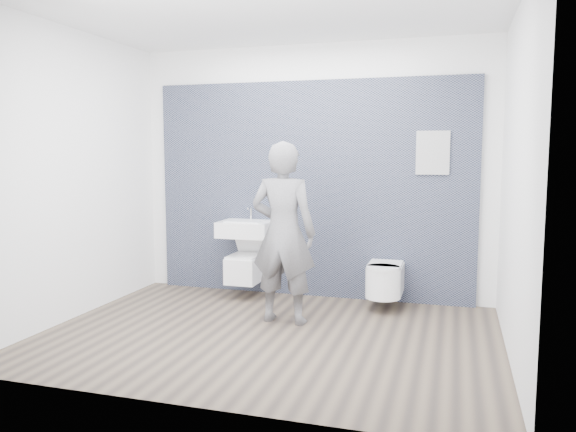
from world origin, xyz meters
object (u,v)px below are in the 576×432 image
(washbasin, at_px, (246,228))
(visitor, at_px, (283,233))
(toilet_square, at_px, (246,267))
(toilet_rounded, at_px, (384,280))

(washbasin, relative_size, visitor, 0.34)
(toilet_square, distance_m, toilet_rounded, 1.56)
(toilet_rounded, xyz_separation_m, visitor, (-0.87, -0.73, 0.55))
(washbasin, relative_size, toilet_rounded, 0.97)
(toilet_square, height_order, visitor, visitor)
(toilet_square, xyz_separation_m, visitor, (0.69, -0.79, 0.52))
(toilet_rounded, bearing_deg, washbasin, 176.85)
(toilet_square, bearing_deg, toilet_rounded, -2.33)
(washbasin, distance_m, toilet_square, 0.43)
(toilet_rounded, relative_size, visitor, 0.35)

